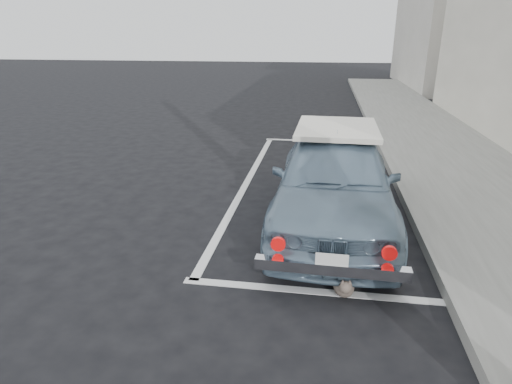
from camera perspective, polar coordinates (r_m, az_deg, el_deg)
ground at (r=5.24m, az=2.86°, el=-9.72°), size 80.00×80.00×0.00m
sidewalk at (r=7.52m, az=29.77°, el=-2.29°), size 2.80×40.00×0.15m
building_far at (r=25.25m, az=24.25°, el=21.82°), size 3.50×10.00×8.00m
pline_rear at (r=4.79m, az=8.30°, el=-13.02°), size 3.00×0.12×0.01m
pline_front at (r=11.32m, az=9.00°, el=6.71°), size 3.00×0.12×0.01m
pline_side at (r=8.07m, az=-1.18°, el=1.40°), size 0.12×7.00×0.01m
retro_coupe at (r=6.20m, az=10.40°, el=1.99°), size 1.74×4.15×1.40m
cat at (r=4.73m, az=11.65°, el=-12.01°), size 0.25×0.51×0.27m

